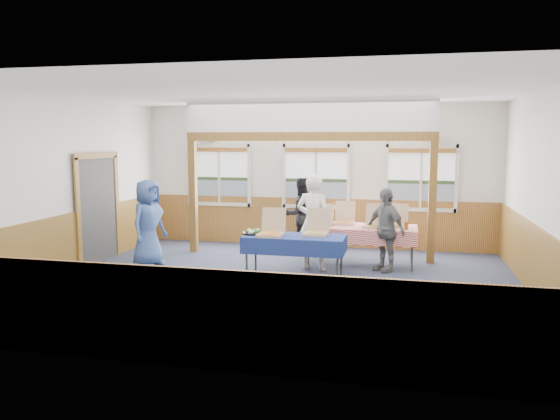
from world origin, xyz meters
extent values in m
plane|color=#292F43|center=(0.00, 0.00, 0.00)|extent=(8.00, 8.00, 0.00)
plane|color=white|center=(0.00, 0.00, 3.20)|extent=(8.00, 8.00, 0.00)
plane|color=silver|center=(0.00, 3.50, 1.60)|extent=(8.00, 0.00, 8.00)
plane|color=silver|center=(0.00, -3.50, 1.60)|extent=(8.00, 0.00, 8.00)
plane|color=silver|center=(-4.00, 0.00, 1.60)|extent=(0.00, 8.00, 8.00)
plane|color=silver|center=(4.00, 0.00, 1.60)|extent=(0.00, 8.00, 8.00)
cube|color=brown|center=(0.00, 3.48, 0.55)|extent=(7.98, 0.05, 1.10)
cube|color=brown|center=(0.00, -3.48, 0.55)|extent=(7.98, 0.05, 1.10)
cube|color=brown|center=(-3.98, 0.00, 0.55)|extent=(0.05, 6.98, 1.10)
cube|color=brown|center=(3.98, 0.00, 0.55)|extent=(0.05, 6.98, 1.10)
cube|color=#323232|center=(-3.96, 0.90, 1.05)|extent=(0.06, 1.30, 2.10)
cube|color=silver|center=(-2.30, 3.44, 0.91)|extent=(1.52, 0.05, 0.08)
cube|color=silver|center=(-2.30, 3.44, 2.29)|extent=(1.52, 0.05, 0.08)
cube|color=silver|center=(-3.04, 3.44, 1.60)|extent=(0.08, 0.05, 1.46)
cube|color=silver|center=(-1.56, 3.44, 1.60)|extent=(0.08, 0.05, 1.46)
cube|color=silver|center=(-2.30, 3.44, 1.60)|extent=(0.05, 0.05, 1.30)
cube|color=slate|center=(-2.30, 3.48, 1.21)|extent=(1.40, 0.02, 0.52)
cube|color=#273E1F|center=(-2.30, 3.48, 1.51)|extent=(1.40, 0.02, 0.08)
cube|color=white|center=(-2.30, 3.48, 1.90)|extent=(1.40, 0.02, 0.70)
cube|color=brown|center=(-2.30, 3.42, 2.19)|extent=(1.40, 0.07, 0.10)
cube|color=silver|center=(0.00, 3.44, 0.91)|extent=(1.52, 0.05, 0.08)
cube|color=silver|center=(0.00, 3.44, 2.29)|extent=(1.52, 0.05, 0.08)
cube|color=silver|center=(-0.74, 3.44, 1.60)|extent=(0.08, 0.05, 1.46)
cube|color=silver|center=(0.74, 3.44, 1.60)|extent=(0.08, 0.05, 1.46)
cube|color=silver|center=(0.00, 3.44, 1.60)|extent=(0.05, 0.05, 1.30)
cube|color=slate|center=(0.00, 3.48, 1.21)|extent=(1.40, 0.02, 0.52)
cube|color=#273E1F|center=(0.00, 3.48, 1.51)|extent=(1.40, 0.02, 0.08)
cube|color=white|center=(0.00, 3.48, 1.90)|extent=(1.40, 0.02, 0.70)
cube|color=brown|center=(0.00, 3.42, 2.19)|extent=(1.40, 0.07, 0.10)
cube|color=silver|center=(2.30, 3.44, 0.91)|extent=(1.52, 0.05, 0.08)
cube|color=silver|center=(2.30, 3.44, 2.29)|extent=(1.52, 0.05, 0.08)
cube|color=silver|center=(1.56, 3.44, 1.60)|extent=(0.08, 0.05, 1.46)
cube|color=silver|center=(3.04, 3.44, 1.60)|extent=(0.08, 0.05, 1.46)
cube|color=silver|center=(2.30, 3.44, 1.60)|extent=(0.05, 0.05, 1.30)
cube|color=slate|center=(2.30, 3.48, 1.21)|extent=(1.40, 0.02, 0.52)
cube|color=#273E1F|center=(2.30, 3.48, 1.51)|extent=(1.40, 0.02, 0.08)
cube|color=white|center=(2.30, 3.48, 1.90)|extent=(1.40, 0.02, 0.70)
cube|color=brown|center=(2.30, 3.42, 2.19)|extent=(1.40, 0.07, 0.10)
cube|color=#5A3C14|center=(-2.50, 2.30, 1.20)|extent=(0.15, 0.15, 2.40)
cube|color=#5A3C14|center=(2.50, 2.30, 1.20)|extent=(0.15, 0.15, 2.40)
cube|color=#5A3C14|center=(0.00, 2.30, 2.49)|extent=(5.15, 0.18, 0.18)
cylinder|color=#323232|center=(-0.69, 0.22, 0.36)|extent=(0.04, 0.04, 0.73)
cylinder|color=#323232|center=(-0.69, 0.81, 0.36)|extent=(0.04, 0.04, 0.73)
cylinder|color=#323232|center=(0.90, 0.22, 0.36)|extent=(0.04, 0.04, 0.73)
cylinder|color=#323232|center=(0.90, 0.81, 0.36)|extent=(0.04, 0.04, 0.73)
cube|color=#323232|center=(0.11, 0.51, 0.73)|extent=(1.81, 1.03, 0.03)
cube|color=navy|center=(0.11, 0.51, 0.75)|extent=(1.88, 1.10, 0.01)
cube|color=navy|center=(0.11, 0.13, 0.61)|extent=(1.73, 0.35, 0.28)
cube|color=navy|center=(0.11, 0.90, 0.61)|extent=(1.73, 0.35, 0.28)
cylinder|color=#323232|center=(0.19, 1.45, 0.36)|extent=(0.04, 0.04, 0.73)
cylinder|color=#323232|center=(0.19, 2.19, 0.36)|extent=(0.04, 0.04, 0.73)
cylinder|color=#323232|center=(2.13, 1.45, 0.36)|extent=(0.04, 0.04, 0.73)
cylinder|color=#323232|center=(2.13, 2.19, 0.36)|extent=(0.04, 0.04, 0.73)
cube|color=#323232|center=(1.16, 1.82, 0.73)|extent=(2.19, 1.26, 0.03)
cube|color=red|center=(1.16, 1.82, 0.75)|extent=(2.26, 1.33, 0.01)
cube|color=red|center=(1.16, 1.36, 0.61)|extent=(2.08, 0.44, 0.28)
cube|color=red|center=(1.16, 2.28, 0.61)|extent=(2.08, 0.44, 0.28)
cube|color=tan|center=(-0.29, 0.36, 0.78)|extent=(0.43, 0.43, 0.05)
cylinder|color=gold|center=(-0.29, 0.36, 0.81)|extent=(0.38, 0.38, 0.01)
cube|color=tan|center=(-0.29, 0.62, 1.02)|extent=(0.43, 0.10, 0.42)
cube|color=tan|center=(0.46, 0.63, 0.78)|extent=(0.43, 0.43, 0.05)
cylinder|color=tan|center=(0.46, 0.63, 0.81)|extent=(0.38, 0.38, 0.01)
cube|color=tan|center=(0.47, 0.88, 1.00)|extent=(0.42, 0.12, 0.40)
cube|color=tan|center=(0.41, 1.68, 0.78)|extent=(0.40, 0.40, 0.04)
cylinder|color=#CD8240|center=(0.41, 1.68, 0.81)|extent=(0.35, 0.35, 0.01)
cube|color=tan|center=(0.43, 1.91, 0.98)|extent=(0.38, 0.11, 0.37)
cube|color=tan|center=(0.81, 1.97, 0.78)|extent=(0.41, 0.41, 0.04)
cylinder|color=gold|center=(0.81, 1.97, 0.81)|extent=(0.36, 0.36, 0.01)
cube|color=tan|center=(0.81, 2.21, 1.00)|extent=(0.40, 0.10, 0.39)
cube|color=tan|center=(1.41, 1.70, 0.78)|extent=(0.44, 0.44, 0.04)
cylinder|color=#CD8240|center=(1.41, 1.70, 0.81)|extent=(0.38, 0.38, 0.01)
cube|color=tan|center=(1.44, 1.94, 1.00)|extent=(0.40, 0.13, 0.39)
cube|color=tan|center=(1.81, 1.92, 0.78)|extent=(0.45, 0.45, 0.04)
cylinder|color=tan|center=(1.81, 1.92, 0.81)|extent=(0.39, 0.39, 0.01)
cube|color=tan|center=(1.86, 2.15, 0.99)|extent=(0.40, 0.16, 0.38)
cylinder|color=black|center=(-0.64, 0.51, 0.77)|extent=(0.38, 0.38, 0.03)
cylinder|color=white|center=(-0.64, 0.51, 0.80)|extent=(0.09, 0.09, 0.04)
sphere|color=#346325|center=(-0.54, 0.51, 0.80)|extent=(0.09, 0.09, 0.09)
sphere|color=silver|center=(-0.58, 0.59, 0.80)|extent=(0.09, 0.09, 0.09)
sphere|color=#346325|center=(-0.67, 0.61, 0.80)|extent=(0.09, 0.09, 0.09)
sphere|color=silver|center=(-0.74, 0.56, 0.80)|extent=(0.09, 0.09, 0.09)
sphere|color=#346325|center=(-0.74, 0.47, 0.80)|extent=(0.09, 0.09, 0.09)
sphere|color=silver|center=(-0.67, 0.41, 0.80)|extent=(0.09, 0.09, 0.09)
sphere|color=#346325|center=(-0.58, 0.43, 0.80)|extent=(0.09, 0.09, 0.09)
cylinder|color=#9B5719|center=(2.01, 1.57, 0.83)|extent=(0.07, 0.07, 0.15)
imported|color=white|center=(0.32, 1.21, 0.90)|extent=(0.72, 0.54, 1.80)
imported|color=black|center=(-0.22, 2.82, 0.80)|extent=(0.97, 0.90, 1.61)
imported|color=#3D5B9A|center=(-2.82, 0.79, 0.84)|extent=(0.71, 0.92, 1.68)
imported|color=slate|center=(1.63, 1.40, 0.77)|extent=(0.92, 0.90, 1.55)
camera|label=1|loc=(1.96, -8.72, 2.44)|focal=35.00mm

